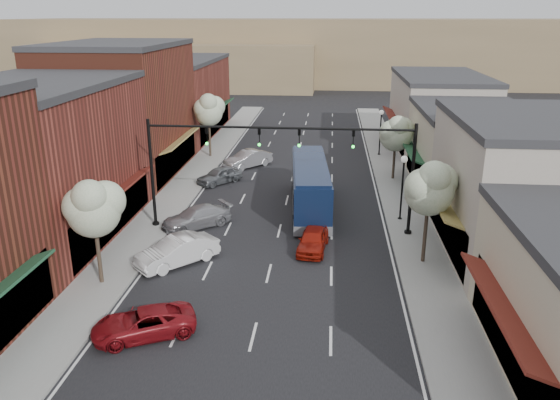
% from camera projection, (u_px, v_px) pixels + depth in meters
% --- Properties ---
extents(ground, '(160.00, 160.00, 0.00)m').
position_uv_depth(ground, '(264.00, 292.00, 26.99)').
color(ground, black).
rests_on(ground, ground).
extents(sidewalk_left, '(2.80, 73.00, 0.15)m').
position_uv_depth(sidewalk_left, '(190.00, 179.00, 45.12)').
color(sidewalk_left, gray).
rests_on(sidewalk_left, ground).
extents(sidewalk_right, '(2.80, 73.00, 0.15)m').
position_uv_depth(sidewalk_right, '(396.00, 184.00, 43.66)').
color(sidewalk_right, gray).
rests_on(sidewalk_right, ground).
extents(curb_left, '(0.25, 73.00, 0.17)m').
position_uv_depth(curb_left, '(207.00, 179.00, 45.00)').
color(curb_left, gray).
rests_on(curb_left, ground).
extents(curb_right, '(0.25, 73.00, 0.17)m').
position_uv_depth(curb_right, '(378.00, 184.00, 43.78)').
color(curb_right, gray).
rests_on(curb_right, ground).
extents(bldg_left_midnear, '(10.14, 14.10, 9.40)m').
position_uv_depth(bldg_left_midnear, '(38.00, 163.00, 32.37)').
color(bldg_left_midnear, brown).
rests_on(bldg_left_midnear, ground).
extents(bldg_left_midfar, '(10.14, 14.10, 10.90)m').
position_uv_depth(bldg_left_midfar, '(122.00, 110.00, 45.32)').
color(bldg_left_midfar, maroon).
rests_on(bldg_left_midfar, ground).
extents(bldg_left_far, '(10.14, 18.10, 8.40)m').
position_uv_depth(bldg_left_far, '(176.00, 98.00, 60.79)').
color(bldg_left_far, brown).
rests_on(bldg_left_far, ground).
extents(bldg_right_midnear, '(9.14, 12.10, 7.90)m').
position_uv_depth(bldg_right_midnear, '(522.00, 188.00, 30.18)').
color(bldg_right_midnear, '#A89D90').
rests_on(bldg_right_midnear, ground).
extents(bldg_right_midfar, '(9.14, 12.10, 6.40)m').
position_uv_depth(bldg_right_midfar, '(469.00, 150.00, 41.73)').
color(bldg_right_midfar, '#BAB093').
rests_on(bldg_right_midfar, ground).
extents(bldg_right_far, '(9.14, 16.10, 7.40)m').
position_uv_depth(bldg_right_far, '(437.00, 112.00, 54.75)').
color(bldg_right_far, '#A89D90').
rests_on(bldg_right_far, ground).
extents(hill_far, '(120.00, 30.00, 12.00)m').
position_uv_depth(hill_far, '(317.00, 50.00, 109.82)').
color(hill_far, '#7A6647').
rests_on(hill_far, ground).
extents(hill_near, '(50.00, 20.00, 8.00)m').
position_uv_depth(hill_near, '(181.00, 65.00, 101.35)').
color(hill_near, '#7A6647').
rests_on(hill_near, ground).
extents(signal_mast_right, '(8.22, 0.46, 7.00)m').
position_uv_depth(signal_mast_right, '(373.00, 162.00, 32.54)').
color(signal_mast_right, black).
rests_on(signal_mast_right, ground).
extents(signal_mast_left, '(8.22, 0.46, 7.00)m').
position_uv_depth(signal_mast_left, '(188.00, 158.00, 33.51)').
color(signal_mast_left, black).
rests_on(signal_mast_left, ground).
extents(tree_right_near, '(2.85, 2.65, 5.95)m').
position_uv_depth(tree_right_near, '(431.00, 187.00, 28.53)').
color(tree_right_near, '#47382B').
rests_on(tree_right_near, ground).
extents(tree_right_far, '(2.85, 2.65, 5.43)m').
position_uv_depth(tree_right_far, '(397.00, 132.00, 43.76)').
color(tree_right_far, '#47382B').
rests_on(tree_right_far, ground).
extents(tree_left_near, '(2.85, 2.65, 5.69)m').
position_uv_depth(tree_left_near, '(94.00, 207.00, 26.29)').
color(tree_left_near, '#47382B').
rests_on(tree_left_near, ground).
extents(tree_left_far, '(2.85, 2.65, 6.13)m').
position_uv_depth(tree_left_far, '(209.00, 109.00, 50.65)').
color(tree_left_far, '#47382B').
rests_on(tree_left_far, ground).
extents(lamp_post_near, '(0.44, 0.44, 4.44)m').
position_uv_depth(lamp_post_near, '(403.00, 177.00, 35.23)').
color(lamp_post_near, black).
rests_on(lamp_post_near, ground).
extents(lamp_post_far, '(0.44, 0.44, 4.44)m').
position_uv_depth(lamp_post_far, '(381.00, 125.00, 51.71)').
color(lamp_post_far, black).
rests_on(lamp_post_far, ground).
extents(coach_bus, '(3.23, 11.06, 3.34)m').
position_uv_depth(coach_bus, '(310.00, 185.00, 37.82)').
color(coach_bus, '#0D1936').
rests_on(coach_bus, ground).
extents(red_hatchback, '(1.96, 4.01, 1.32)m').
position_uv_depth(red_hatchback, '(313.00, 240.00, 31.50)').
color(red_hatchback, maroon).
rests_on(red_hatchback, ground).
extents(parked_car_a, '(4.79, 3.66, 1.21)m').
position_uv_depth(parked_car_a, '(144.00, 323.00, 23.11)').
color(parked_car_a, maroon).
rests_on(parked_car_a, ground).
extents(parked_car_b, '(4.39, 4.47, 1.53)m').
position_uv_depth(parked_car_b, '(177.00, 251.00, 29.72)').
color(parked_car_b, silver).
rests_on(parked_car_b, ground).
extents(parked_car_c, '(4.73, 4.35, 1.33)m').
position_uv_depth(parked_car_c, '(196.00, 217.00, 34.96)').
color(parked_car_c, '#A1A1A7').
rests_on(parked_car_c, ground).
extents(parked_car_d, '(3.74, 4.05, 1.34)m').
position_uv_depth(parked_car_d, '(219.00, 175.00, 43.99)').
color(parked_car_d, slate).
rests_on(parked_car_d, ground).
extents(parked_car_e, '(4.28, 4.47, 1.51)m').
position_uv_depth(parked_car_e, '(248.00, 159.00, 48.57)').
color(parked_car_e, '#A3A2A8').
rests_on(parked_car_e, ground).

